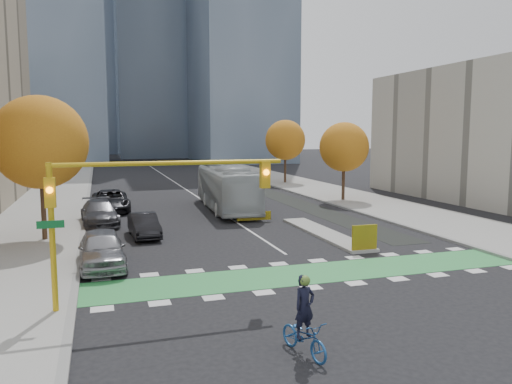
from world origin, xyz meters
TOP-DOWN VIEW (x-y plane):
  - ground at (0.00, 0.00)m, footprint 300.00×300.00m
  - sidewalk_west at (-13.50, 20.00)m, footprint 7.00×120.00m
  - sidewalk_east at (13.50, 20.00)m, footprint 7.00×120.00m
  - curb_west at (-10.00, 20.00)m, footprint 0.30×120.00m
  - curb_east at (10.00, 20.00)m, footprint 0.30×120.00m
  - bike_crossing at (0.00, 1.50)m, footprint 20.00×3.00m
  - centre_line at (0.00, 40.00)m, footprint 0.15×70.00m
  - bike_lane_paint at (7.50, 30.00)m, footprint 2.50×50.00m
  - median_island at (4.00, 9.00)m, footprint 1.60×10.00m
  - hazard_board at (4.00, 4.20)m, footprint 1.40×0.12m
  - tower_ne at (20.00, 85.00)m, footprint 18.00×24.00m
  - tower_far at (-4.00, 140.00)m, footprint 26.00×26.00m
  - tree_west at (-12.00, 12.00)m, footprint 5.20×5.20m
  - tree_east_near at (12.00, 22.00)m, footprint 4.40×4.40m
  - tree_east_far at (12.50, 38.00)m, footprint 4.80×4.80m
  - traffic_signal_west at (-7.93, -0.51)m, footprint 8.53×0.56m
  - cyclist at (-3.65, -5.89)m, footprint 1.16×2.09m
  - bus at (0.77, 20.30)m, footprint 3.75×12.87m
  - parked_car_a at (-8.94, 5.32)m, footprint 2.17×5.11m
  - parked_car_b at (-6.50, 11.53)m, footprint 1.73×4.32m
  - parked_car_c at (-9.00, 16.53)m, footprint 2.68×5.72m
  - parked_car_d at (-8.15, 22.21)m, footprint 2.87×6.04m

SIDE VIEW (x-z plane):
  - ground at x=0.00m, z-range 0.00..0.00m
  - centre_line at x=0.00m, z-range 0.00..0.01m
  - bike_lane_paint at x=7.50m, z-range 0.00..0.01m
  - bike_crossing at x=0.00m, z-range 0.00..0.01m
  - sidewalk_west at x=-13.50m, z-range 0.00..0.15m
  - sidewalk_east at x=13.50m, z-range 0.00..0.15m
  - curb_west at x=-10.00m, z-range -0.01..0.15m
  - curb_east at x=10.00m, z-range -0.01..0.15m
  - median_island at x=4.00m, z-range 0.00..0.16m
  - parked_car_b at x=-6.50m, z-range 0.00..1.40m
  - cyclist at x=-3.65m, z-range -0.38..1.91m
  - hazard_board at x=4.00m, z-range 0.15..1.45m
  - parked_car_c at x=-9.00m, z-range 0.00..1.61m
  - parked_car_d at x=-8.15m, z-range 0.00..1.67m
  - parked_car_a at x=-8.94m, z-range 0.00..1.72m
  - bus at x=0.77m, z-range 0.00..3.54m
  - traffic_signal_west at x=-7.93m, z-range 1.43..6.63m
  - tree_east_near at x=12.00m, z-range 1.33..8.40m
  - tree_east_far at x=12.50m, z-range 1.42..9.07m
  - tree_west at x=-12.00m, z-range 1.50..9.73m
  - tower_ne at x=20.00m, z-range 0.00..60.00m
  - tower_far at x=-4.00m, z-range 0.00..80.00m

